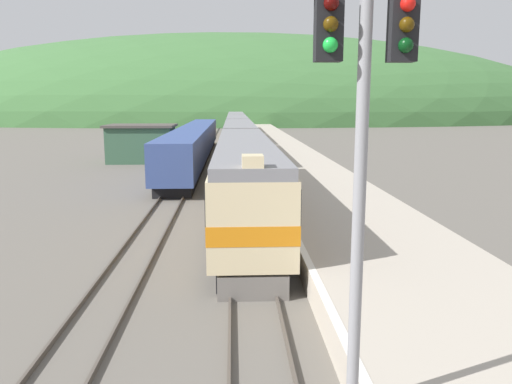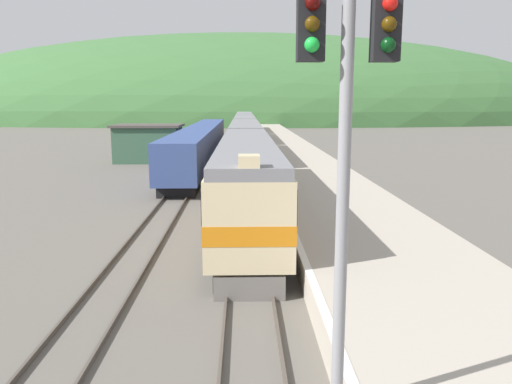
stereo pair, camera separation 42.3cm
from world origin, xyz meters
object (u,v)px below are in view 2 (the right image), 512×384
express_train_lead_car (247,177)px  signal_mast_main (345,126)px  carriage_second (245,142)px  carriage_third (245,130)px  carriage_fourth (244,123)px  siding_train (202,143)px

express_train_lead_car → signal_mast_main: 18.00m
carriage_second → carriage_third: bearing=90.0°
carriage_second → carriage_fourth: same height
express_train_lead_car → signal_mast_main: signal_mast_main is taller
carriage_fourth → signal_mast_main: 81.95m
carriage_second → carriage_third: same height
carriage_fourth → signal_mast_main: signal_mast_main is taller
carriage_third → carriage_fourth: 21.04m
carriage_third → signal_mast_main: 60.94m
carriage_second → signal_mast_main: signal_mast_main is taller
signal_mast_main → express_train_lead_car: bearing=94.5°
carriage_fourth → signal_mast_main: (1.37, -81.86, 3.44)m
carriage_third → carriage_fourth: bearing=90.0°
express_train_lead_car → signal_mast_main: bearing=-85.5°
carriage_second → carriage_third: size_ratio=1.00×
express_train_lead_car → signal_mast_main: (1.37, -17.62, 3.43)m
carriage_third → signal_mast_main: size_ratio=2.34×
carriage_second → siding_train: size_ratio=0.47×
signal_mast_main → carriage_fourth: bearing=91.0°
express_train_lead_car → carriage_fourth: size_ratio=1.09×
carriage_fourth → siding_train: (-4.46, -37.81, -0.40)m
carriage_second → signal_mast_main: size_ratio=2.34×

